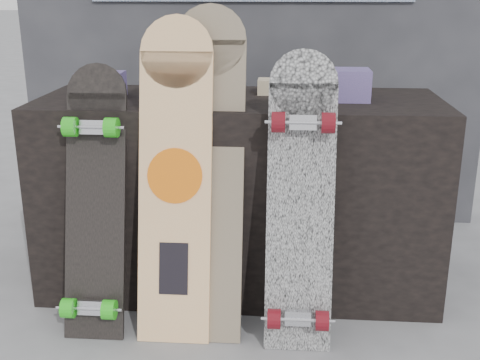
# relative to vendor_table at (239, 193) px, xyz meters

# --- Properties ---
(ground) EXTENTS (60.00, 60.00, 0.00)m
(ground) POSITION_rel_vendor_table_xyz_m (0.00, -0.50, -0.40)
(ground) COLOR slate
(ground) RESTS_ON ground
(vendor_table) EXTENTS (1.60, 0.60, 0.80)m
(vendor_table) POSITION_rel_vendor_table_xyz_m (0.00, 0.00, 0.00)
(vendor_table) COLOR black
(vendor_table) RESTS_ON ground
(booth) EXTENTS (2.40, 0.22, 2.20)m
(booth) POSITION_rel_vendor_table_xyz_m (0.00, 0.85, 0.70)
(booth) COLOR #2F2F34
(booth) RESTS_ON ground
(merch_box_purple) EXTENTS (0.18, 0.12, 0.10)m
(merch_box_purple) POSITION_rel_vendor_table_xyz_m (-0.55, -0.02, 0.45)
(merch_box_purple) COLOR #3E3C7C
(merch_box_purple) RESTS_ON vendor_table
(merch_box_small) EXTENTS (0.14, 0.14, 0.12)m
(merch_box_small) POSITION_rel_vendor_table_xyz_m (0.43, -0.01, 0.46)
(merch_box_small) COLOR #3E3C7C
(merch_box_small) RESTS_ON vendor_table
(merch_box_flat) EXTENTS (0.22, 0.10, 0.06)m
(merch_box_flat) POSITION_rel_vendor_table_xyz_m (0.18, 0.11, 0.43)
(merch_box_flat) COLOR #D1B78C
(merch_box_flat) RESTS_ON vendor_table
(longboard_geisha) EXTENTS (0.26, 0.31, 1.13)m
(longboard_geisha) POSITION_rel_vendor_table_xyz_m (-0.20, -0.35, 0.20)
(longboard_geisha) COLOR beige
(longboard_geisha) RESTS_ON ground
(longboard_celtic) EXTENTS (0.26, 0.36, 1.17)m
(longboard_celtic) POSITION_rel_vendor_table_xyz_m (-0.09, -0.31, 0.22)
(longboard_celtic) COLOR tan
(longboard_celtic) RESTS_ON ground
(longboard_cascadia) EXTENTS (0.23, 0.29, 1.03)m
(longboard_cascadia) POSITION_rel_vendor_table_xyz_m (0.24, -0.42, 0.13)
(longboard_cascadia) COLOR silver
(longboard_cascadia) RESTS_ON ground
(skateboard_dark) EXTENTS (0.22, 0.34, 0.97)m
(skateboard_dark) POSITION_rel_vendor_table_xyz_m (-0.49, -0.37, 0.10)
(skateboard_dark) COLOR black
(skateboard_dark) RESTS_ON ground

